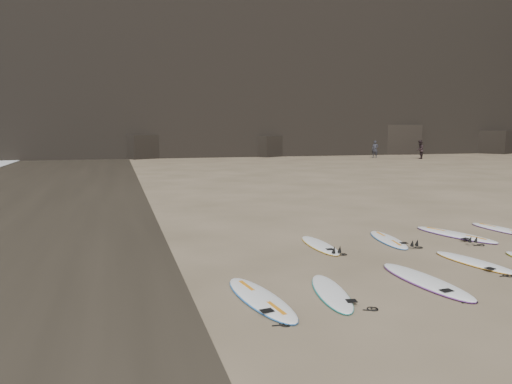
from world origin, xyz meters
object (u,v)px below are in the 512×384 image
Objects in this scene: surfboard_6 at (388,239)px; surfboard_11 at (261,298)px; surfboard_5 at (320,245)px; surfboard_2 at (475,262)px; surfboard_0 at (331,292)px; surfboard_7 at (455,234)px; surfboard_8 at (502,229)px; person_a at (375,149)px; surfboard_1 at (425,280)px; person_b at (420,150)px.

surfboard_11 is at bearing -133.83° from surfboard_6.
surfboard_2 is at bearing -41.77° from surfboard_5.
surfboard_7 is at bearing 43.87° from surfboard_0.
surfboard_7 is 8.08m from surfboard_11.
surfboard_8 is (7.62, 4.08, 0.00)m from surfboard_0.
surfboard_8 is 1.27× the size of person_a.
surfboard_6 is at bearing -80.47° from person_a.
surfboard_0 is 0.84× the size of surfboard_7.
surfboard_1 is (2.17, 0.14, 0.01)m from surfboard_0.
person_b is (26.48, 36.76, 0.92)m from surfboard_0.
surfboard_1 reaches higher than surfboard_8.
person_a reaches higher than surfboard_5.
surfboard_11 is (-5.57, -1.05, 0.01)m from surfboard_2.
person_a is 0.97× the size of person_b.
surfboard_2 is 3.85m from surfboard_5.
person_b reaches higher than surfboard_8.
surfboard_6 is 40.22m from person_b.
surfboard_0 is at bearing -175.94° from surfboard_2.
person_b is (25.16, 33.07, 0.92)m from surfboard_5.
surfboard_11 is (-7.12, -3.81, -0.00)m from surfboard_7.
person_b reaches higher than person_a.
surfboard_7 is (5.71, 3.84, 0.01)m from surfboard_0.
surfboard_0 is 1.19× the size of person_b.
surfboard_2 is 3.16m from surfboard_7.
surfboard_5 is at bearing 5.32° from person_b.
person_a is at bearing 69.99° from surfboard_6.
surfboard_1 reaches higher than surfboard_11.
surfboard_0 is 3.92m from surfboard_5.
surfboard_11 is at bearing -83.52° from person_a.
surfboard_6 is 0.99× the size of surfboard_8.
surfboard_1 is 6.73m from surfboard_8.
person_b is (22.33, 35.68, 0.92)m from surfboard_2.
surfboard_5 is at bearing 126.88° from surfboard_2.
surfboard_2 is 0.98× the size of surfboard_6.
surfboard_0 is 45.98m from person_a.
surfboard_1 is 3.88m from surfboard_6.
surfboard_8 is (3.46, 3.00, 0.00)m from surfboard_2.
surfboard_1 is 1.01× the size of surfboard_7.
surfboard_2 is 1.20× the size of person_b.
surfboard_8 is at bearing -75.27° from person_a.
surfboard_11 is at bearing -171.35° from surfboard_0.
surfboard_7 is at bearing 41.93° from surfboard_1.
surfboard_7 is 1.01× the size of surfboard_11.
surfboard_8 is at bearing 12.59° from person_b.
surfboard_0 is 2.18m from surfboard_1.
person_a reaches higher than surfboard_2.
person_a is (18.84, 38.73, 0.89)m from surfboard_2.
surfboard_0 is 0.99× the size of surfboard_2.
person_b reaches higher than surfboard_2.
surfboard_7 is (4.39, 0.15, 0.01)m from surfboard_5.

